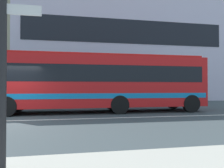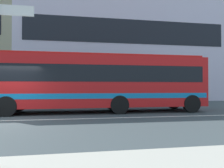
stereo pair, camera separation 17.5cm
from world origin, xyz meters
name	(u,v)px [view 1 (the left image)]	position (x,y,z in m)	size (l,w,h in m)	color
ground_plane	(4,121)	(0.00, 0.00, 0.00)	(160.00, 160.00, 0.00)	#3C4649
lane_centre_line	(4,121)	(0.00, 0.00, 0.00)	(60.00, 0.16, 0.01)	silver
hedge_row_far	(16,102)	(-1.03, 6.39, 0.41)	(17.26, 1.10, 0.82)	#185127
apartment_block_right	(118,50)	(8.39, 15.68, 6.01)	(21.95, 10.13, 12.02)	silver
transit_bus	(103,81)	(4.64, 2.52, 1.81)	(11.88, 2.58, 3.28)	red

